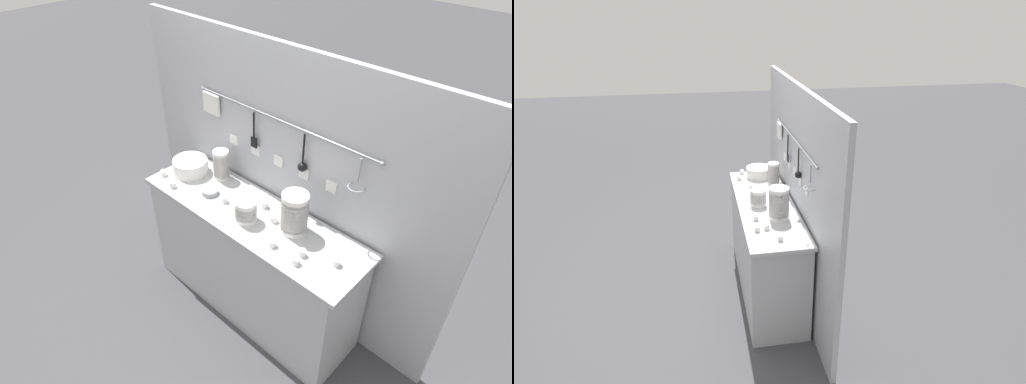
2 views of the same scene
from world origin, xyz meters
TOP-DOWN VIEW (x-y plane):
  - ground_plane at (0.00, 0.00)m, footprint 20.00×20.00m
  - counter at (0.00, 0.00)m, footprint 1.59×0.48m
  - back_wall at (-0.00, 0.28)m, footprint 2.39×0.11m
  - bowl_stack_back_corner at (0.02, -0.07)m, footprint 0.13×0.13m
  - bowl_stack_wide_centre at (-0.42, 0.15)m, footprint 0.11×0.11m
  - bowl_stack_tall_left at (0.29, 0.06)m, footprint 0.16×0.16m
  - plate_stack at (-0.63, 0.04)m, footprint 0.25×0.25m
  - steel_mixing_bowl at (-0.34, -0.04)m, footprint 0.11×0.11m
  - cup_back_right at (0.16, 0.04)m, footprint 0.04×0.04m
  - cup_mid_row at (0.48, -0.14)m, footprint 0.04×0.04m
  - cup_back_left at (0.46, -0.07)m, footprint 0.04×0.04m
  - cup_front_right at (-0.58, -0.16)m, footprint 0.04×0.04m
  - cup_beside_plates at (0.02, 0.10)m, footprint 0.04×0.04m
  - cup_front_left at (0.29, -0.13)m, footprint 0.04×0.04m
  - cup_by_caddy at (-0.74, -0.12)m, footprint 0.04×0.04m
  - cup_centre at (-0.20, -0.04)m, footprint 0.04×0.04m
  - cup_edge_far at (0.64, -0.00)m, footprint 0.04×0.04m

SIDE VIEW (x-z plane):
  - ground_plane at x=0.00m, z-range 0.00..0.00m
  - counter at x=0.00m, z-range 0.00..0.87m
  - steel_mixing_bowl at x=-0.34m, z-range 0.87..0.90m
  - cup_back_right at x=0.16m, z-range 0.87..0.91m
  - cup_mid_row at x=0.48m, z-range 0.87..0.91m
  - cup_back_left at x=0.46m, z-range 0.87..0.91m
  - cup_front_right at x=-0.58m, z-range 0.87..0.91m
  - cup_beside_plates at x=0.02m, z-range 0.87..0.91m
  - cup_front_left at x=0.29m, z-range 0.87..0.91m
  - cup_by_caddy at x=-0.74m, z-range 0.87..0.91m
  - cup_centre at x=-0.20m, z-range 0.87..0.91m
  - cup_edge_far at x=0.64m, z-range 0.87..0.91m
  - plate_stack at x=-0.63m, z-range 0.87..0.97m
  - back_wall at x=0.00m, z-range 0.00..1.87m
  - bowl_stack_back_corner at x=0.02m, z-range 0.87..1.01m
  - bowl_stack_wide_centre at x=-0.42m, z-range 0.87..1.08m
  - bowl_stack_tall_left at x=0.29m, z-range 0.87..1.13m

